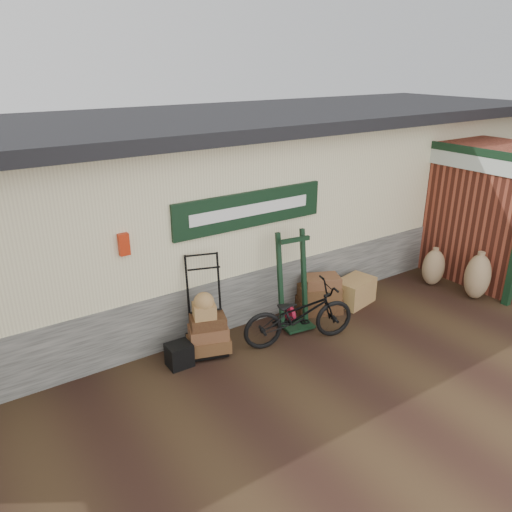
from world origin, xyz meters
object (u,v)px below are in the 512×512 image
(green_barrow, at_px, (294,281))
(wicker_hamper, at_px, (355,291))
(suitcase_stack, at_px, (319,294))
(porter_trolley, at_px, (205,304))
(bicycle, at_px, (299,311))
(black_trunk, at_px, (179,355))

(green_barrow, height_order, wicker_hamper, green_barrow)
(green_barrow, height_order, suitcase_stack, green_barrow)
(green_barrow, distance_m, suitcase_stack, 0.81)
(porter_trolley, bearing_deg, green_barrow, 12.62)
(suitcase_stack, xyz_separation_m, bicycle, (-0.91, -0.59, 0.19))
(green_barrow, relative_size, suitcase_stack, 2.10)
(black_trunk, relative_size, bicycle, 0.19)
(porter_trolley, bearing_deg, suitcase_stack, 17.49)
(porter_trolley, height_order, bicycle, porter_trolley)
(suitcase_stack, bearing_deg, wicker_hamper, -9.41)
(suitcase_stack, height_order, wicker_hamper, suitcase_stack)
(suitcase_stack, relative_size, black_trunk, 2.19)
(black_trunk, bearing_deg, green_barrow, 1.20)
(green_barrow, xyz_separation_m, bicycle, (-0.25, -0.47, -0.27))
(porter_trolley, distance_m, bicycle, 1.43)
(bicycle, bearing_deg, suitcase_stack, -42.30)
(wicker_hamper, bearing_deg, bicycle, -164.05)
(wicker_hamper, bearing_deg, black_trunk, -179.26)
(suitcase_stack, distance_m, black_trunk, 2.73)
(green_barrow, bearing_deg, porter_trolley, -177.95)
(green_barrow, relative_size, black_trunk, 4.61)
(porter_trolley, distance_m, wicker_hamper, 2.96)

